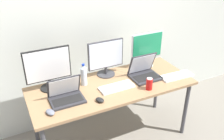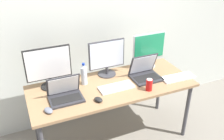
{
  "view_description": "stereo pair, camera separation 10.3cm",
  "coord_description": "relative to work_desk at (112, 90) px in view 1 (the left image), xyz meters",
  "views": [
    {
      "loc": [
        -0.98,
        -2.03,
        2.12
      ],
      "look_at": [
        0.0,
        0.0,
        0.92
      ],
      "focal_mm": 40.0,
      "sensor_mm": 36.0,
      "label": 1
    },
    {
      "loc": [
        -0.89,
        -2.07,
        2.12
      ],
      "look_at": [
        0.0,
        0.0,
        0.92
      ],
      "focal_mm": 40.0,
      "sensor_mm": 36.0,
      "label": 2
    }
  ],
  "objects": [
    {
      "name": "mouse_by_laptop",
      "position": [
        -0.7,
        -0.2,
        0.08
      ],
      "size": [
        0.09,
        0.12,
        0.03
      ],
      "primitive_type": "ellipsoid",
      "rotation": [
        0.0,
        0.0,
        0.31
      ],
      "color": "slate",
      "rests_on": "work_desk"
    },
    {
      "name": "ground_plane",
      "position": [
        0.0,
        0.0,
        -0.68
      ],
      "size": [
        16.0,
        16.0,
        0.0
      ],
      "primitive_type": "plane",
      "color": "gray"
    },
    {
      "name": "work_desk",
      "position": [
        0.0,
        0.0,
        0.0
      ],
      "size": [
        1.74,
        0.7,
        0.74
      ],
      "color": "#424247",
      "rests_on": "ground"
    },
    {
      "name": "soda_can_near_keyboard",
      "position": [
        0.31,
        -0.24,
        0.13
      ],
      "size": [
        0.07,
        0.07,
        0.13
      ],
      "color": "red",
      "rests_on": "work_desk"
    },
    {
      "name": "laptop_silver",
      "position": [
        -0.51,
        -0.05,
        0.12
      ],
      "size": [
        0.32,
        0.23,
        0.24
      ],
      "color": "#2D2D33",
      "rests_on": "work_desk"
    },
    {
      "name": "monitor_center",
      "position": [
        0.04,
        0.24,
        0.28
      ],
      "size": [
        0.41,
        0.21,
        0.41
      ],
      "color": "#38383D",
      "rests_on": "work_desk"
    },
    {
      "name": "laptop_secondary",
      "position": [
        0.4,
        0.01,
        0.12
      ],
      "size": [
        0.32,
        0.26,
        0.27
      ],
      "color": "#2D2D33",
      "rests_on": "work_desk"
    },
    {
      "name": "mouse_by_keyboard",
      "position": [
        -0.24,
        -0.22,
        0.08
      ],
      "size": [
        0.09,
        0.11,
        0.04
      ],
      "primitive_type": "ellipsoid",
      "rotation": [
        0.0,
        0.0,
        0.36
      ],
      "color": "black",
      "rests_on": "work_desk"
    },
    {
      "name": "monitor_left",
      "position": [
        -0.6,
        0.22,
        0.3
      ],
      "size": [
        0.46,
        0.21,
        0.44
      ],
      "color": "black",
      "rests_on": "work_desk"
    },
    {
      "name": "keyboard_main",
      "position": [
        0.02,
        -0.08,
        0.07
      ],
      "size": [
        0.37,
        0.15,
        0.02
      ],
      "primitive_type": "cube",
      "rotation": [
        0.0,
        0.0,
        0.01
      ],
      "color": "white",
      "rests_on": "work_desk"
    },
    {
      "name": "water_bottle",
      "position": [
        -0.26,
        0.14,
        0.18
      ],
      "size": [
        0.06,
        0.06,
        0.24
      ],
      "color": "silver",
      "rests_on": "work_desk"
    },
    {
      "name": "keyboard_aux",
      "position": [
        0.73,
        -0.16,
        0.07
      ],
      "size": [
        0.38,
        0.15,
        0.02
      ],
      "primitive_type": "cube",
      "rotation": [
        0.0,
        0.0,
        -0.04
      ],
      "color": "white",
      "rests_on": "work_desk"
    },
    {
      "name": "wall_back",
      "position": [
        0.0,
        0.59,
        0.62
      ],
      "size": [
        7.0,
        0.08,
        2.6
      ],
      "primitive_type": "cube",
      "color": "silver",
      "rests_on": "ground"
    },
    {
      "name": "monitor_right",
      "position": [
        0.57,
        0.24,
        0.29
      ],
      "size": [
        0.41,
        0.18,
        0.42
      ],
      "color": "silver",
      "rests_on": "work_desk"
    }
  ]
}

